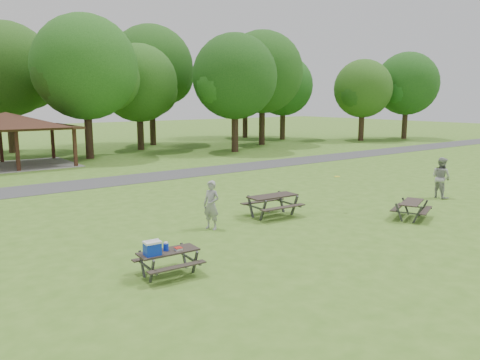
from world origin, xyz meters
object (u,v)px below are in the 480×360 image
frisbee_thrower (211,205)px  frisbee_catcher (441,178)px  picnic_table_near (163,253)px  picnic_table_middle (273,200)px

frisbee_thrower → frisbee_catcher: (11.68, -2.02, 0.08)m
picnic_table_near → picnic_table_middle: 7.27m
frisbee_thrower → picnic_table_middle: bearing=70.8°
picnic_table_near → frisbee_thrower: bearing=40.8°
picnic_table_near → frisbee_catcher: 15.27m
picnic_table_middle → frisbee_catcher: bearing=-13.7°
picnic_table_near → frisbee_catcher: size_ratio=0.86×
picnic_table_near → frisbee_thrower: 4.69m
frisbee_thrower → frisbee_catcher: size_ratio=0.91×
picnic_table_near → frisbee_catcher: bearing=3.9°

